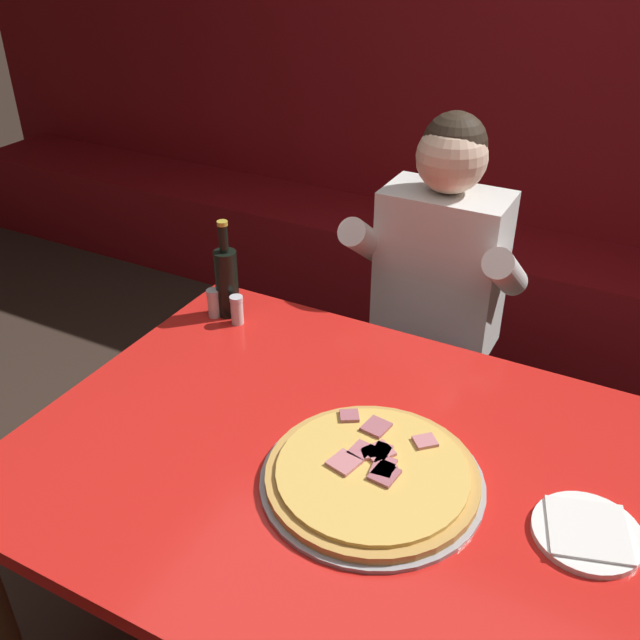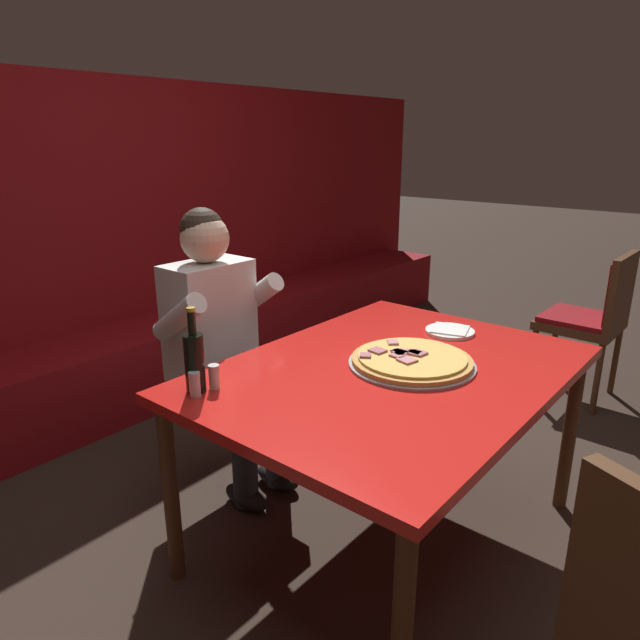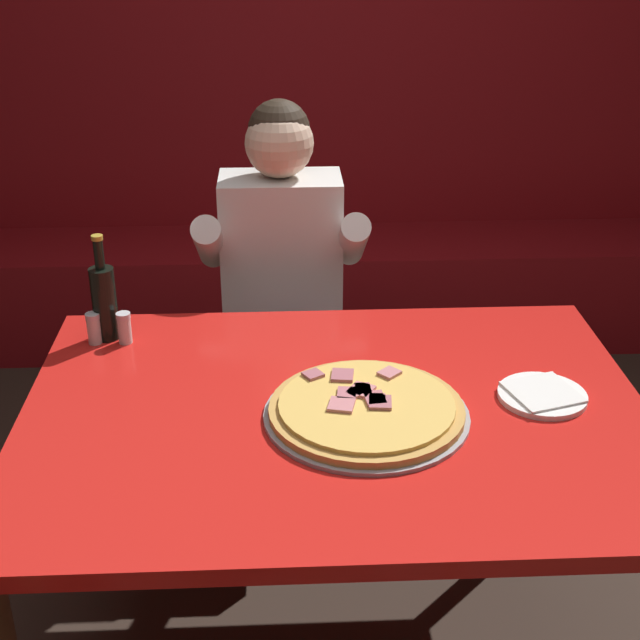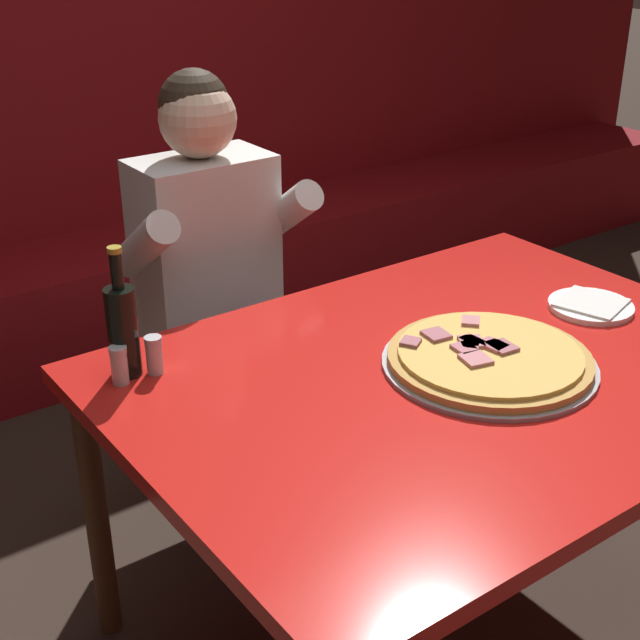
% 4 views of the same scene
% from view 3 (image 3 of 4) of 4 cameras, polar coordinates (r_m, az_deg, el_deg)
% --- Properties ---
extents(booth_wall_panel, '(6.80, 0.16, 1.90)m').
position_cam_3_polar(booth_wall_panel, '(4.05, -1.00, 13.12)').
color(booth_wall_panel, maroon).
rests_on(booth_wall_panel, ground_plane).
extents(booth_bench, '(6.46, 0.48, 0.46)m').
position_cam_3_polar(booth_bench, '(3.97, -0.77, 1.91)').
color(booth_bench, maroon).
rests_on(booth_bench, ground_plane).
extents(main_dining_table, '(1.46, 1.08, 0.75)m').
position_cam_3_polar(main_dining_table, '(2.11, 0.99, -7.19)').
color(main_dining_table, '#4C2D19').
rests_on(main_dining_table, ground_plane).
extents(pizza, '(0.47, 0.47, 0.05)m').
position_cam_3_polar(pizza, '(2.04, 2.98, -5.75)').
color(pizza, '#9E9EA3').
rests_on(pizza, main_dining_table).
extents(plate_white_paper, '(0.21, 0.21, 0.02)m').
position_cam_3_polar(plate_white_paper, '(2.18, 14.04, -4.68)').
color(plate_white_paper, white).
rests_on(plate_white_paper, main_dining_table).
extents(beer_bottle, '(0.07, 0.07, 0.29)m').
position_cam_3_polar(beer_bottle, '(2.42, -13.65, 1.24)').
color(beer_bottle, black).
rests_on(beer_bottle, main_dining_table).
extents(shaker_black_pepper, '(0.04, 0.04, 0.09)m').
position_cam_3_polar(shaker_black_pepper, '(2.43, -14.26, -0.61)').
color(shaker_black_pepper, silver).
rests_on(shaker_black_pepper, main_dining_table).
extents(shaker_red_pepper_flakes, '(0.04, 0.04, 0.09)m').
position_cam_3_polar(shaker_red_pepper_flakes, '(2.41, -12.40, -0.59)').
color(shaker_red_pepper_flakes, silver).
rests_on(shaker_red_pepper_flakes, main_dining_table).
extents(diner_seated_blue_shirt, '(0.53, 0.53, 1.27)m').
position_cam_3_polar(diner_seated_blue_shirt, '(2.81, -2.43, 2.09)').
color(diner_seated_blue_shirt, black).
rests_on(diner_seated_blue_shirt, ground_plane).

